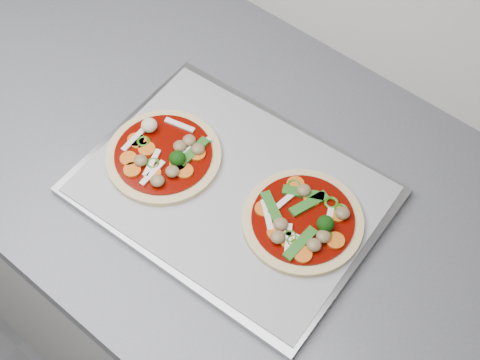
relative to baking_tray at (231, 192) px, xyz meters
The scene contains 6 objects.
base_cabinet 0.69m from the baking_tray, behind, with size 3.60×0.60×0.86m, color #B4B3B1.
countertop 0.50m from the baking_tray, behind, with size 3.60×0.60×0.04m, color slate.
baking_tray is the anchor object (origin of this frame).
parchment 0.01m from the baking_tray, ahead, with size 0.39×0.29×0.00m, color #99999F.
pizza_left 0.11m from the baking_tray, 168.33° to the right, with size 0.19×0.19×0.03m.
pizza_right 0.11m from the baking_tray, ahead, with size 0.20×0.20×0.03m.
Camera 1 is at (0.84, 0.89, 1.71)m, focal length 50.00 mm.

